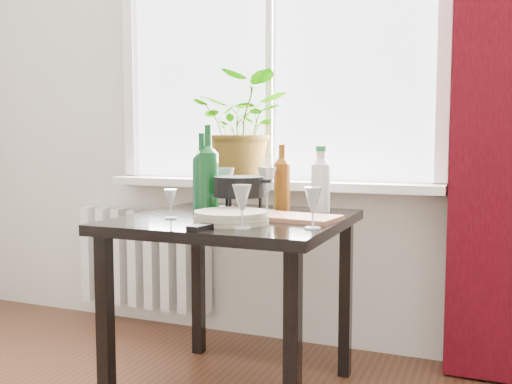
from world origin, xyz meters
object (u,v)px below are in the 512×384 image
at_px(bottle_amber, 282,176).
at_px(tv_remote, 206,226).
at_px(table, 236,239).
at_px(wineglass_front_left, 171,204).
at_px(wine_bottle_right, 208,168).
at_px(wine_bottle_left, 202,172).
at_px(wineglass_back_left, 226,187).
at_px(fondue_pot, 239,196).
at_px(potted_plant, 244,127).
at_px(wineglass_far_right, 313,208).
at_px(cleaning_bottle, 321,179).
at_px(cutting_board, 297,218).
at_px(wineglass_front_right, 242,206).
at_px(plate_stack, 231,217).
at_px(wineglass_back_center, 267,189).
at_px(radiator, 144,259).

xyz_separation_m(bottle_amber, tv_remote, (-0.07, -0.59, -0.14)).
distance_m(table, wineglass_front_left, 0.30).
bearing_deg(wine_bottle_right, wine_bottle_left, 163.45).
xyz_separation_m(bottle_amber, wineglass_back_left, (-0.27, -0.01, -0.06)).
relative_size(bottle_amber, fondue_pot, 1.26).
distance_m(wine_bottle_right, tv_remote, 0.49).
relative_size(potted_plant, wineglass_far_right, 3.63).
bearing_deg(wineglass_back_left, tv_remote, -71.21).
bearing_deg(wineglass_far_right, cleaning_bottle, 102.75).
bearing_deg(wineglass_far_right, cutting_board, 122.00).
xyz_separation_m(wineglass_front_right, plate_stack, (-0.09, 0.11, -0.05)).
bearing_deg(wine_bottle_right, table, -28.47).
xyz_separation_m(table, potted_plant, (-0.22, 0.59, 0.46)).
bearing_deg(wineglass_back_center, bottle_amber, 60.79).
relative_size(wine_bottle_left, cutting_board, 1.10).
distance_m(wine_bottle_right, cleaning_bottle, 0.48).
xyz_separation_m(table, wineglass_far_right, (0.38, -0.19, 0.17)).
bearing_deg(bottle_amber, wineglass_front_left, -125.52).
xyz_separation_m(table, wineglass_front_left, (-0.20, -0.16, 0.15)).
height_order(wine_bottle_left, plate_stack, wine_bottle_left).
bearing_deg(fondue_pot, cleaning_bottle, 40.66).
bearing_deg(table, potted_plant, 110.33).
distance_m(table, wine_bottle_left, 0.35).
xyz_separation_m(wineglass_back_left, cutting_board, (0.42, -0.26, -0.08)).
xyz_separation_m(cleaning_bottle, wineglass_far_right, (0.11, -0.47, -0.07)).
distance_m(radiator, wineglass_back_center, 1.11).
distance_m(wineglass_back_left, fondue_pot, 0.28).
relative_size(cleaning_bottle, wineglass_front_right, 1.82).
height_order(wineglass_front_left, cutting_board, wineglass_front_left).
bearing_deg(wine_bottle_right, radiator, 141.71).
xyz_separation_m(plate_stack, fondue_pot, (-0.06, 0.21, 0.06)).
xyz_separation_m(plate_stack, cutting_board, (0.19, 0.18, -0.01)).
height_order(wine_bottle_right, wineglass_front_right, wine_bottle_right).
distance_m(radiator, bottle_amber, 1.14).
height_order(wineglass_far_right, wineglass_back_left, wineglass_back_left).
relative_size(wineglass_front_right, wineglass_back_center, 0.79).
xyz_separation_m(bottle_amber, cleaning_bottle, (0.17, 0.01, -0.01)).
bearing_deg(wineglass_back_left, wineglass_front_right, -59.81).
xyz_separation_m(radiator, wine_bottle_right, (0.68, -0.54, 0.55)).
relative_size(wine_bottle_left, wineglass_back_center, 1.72).
xyz_separation_m(wineglass_front_right, wineglass_back_center, (-0.09, 0.48, 0.02)).
xyz_separation_m(radiator, table, (0.85, -0.63, 0.27)).
bearing_deg(plate_stack, wineglass_far_right, -3.07).
height_order(cleaning_bottle, plate_stack, cleaning_bottle).
bearing_deg(fondue_pot, table, -92.57).
xyz_separation_m(potted_plant, wineglass_front_right, (0.37, -0.87, -0.29)).
height_order(wineglass_back_left, cutting_board, wineglass_back_left).
relative_size(radiator, bottle_amber, 2.72).
distance_m(fondue_pot, tv_remote, 0.37).
bearing_deg(cleaning_bottle, potted_plant, 147.95).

